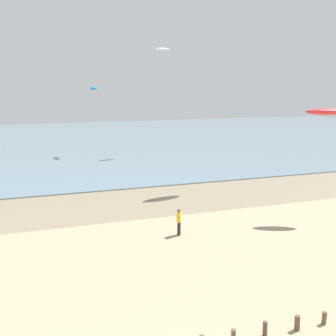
{
  "coord_description": "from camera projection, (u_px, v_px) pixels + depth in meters",
  "views": [
    {
      "loc": [
        -4.15,
        -8.81,
        9.23
      ],
      "look_at": [
        3.21,
        12.1,
        4.83
      ],
      "focal_mm": 44.58,
      "sensor_mm": 36.0,
      "label": 1
    }
  ],
  "objects": [
    {
      "name": "kite_aloft_0",
      "position": [
        94.0,
        88.0,
        54.29
      ],
      "size": [
        0.9,
        2.59,
        0.56
      ],
      "primitive_type": "ellipsoid",
      "rotation": [
        0.18,
        0.0,
        4.72
      ],
      "color": "#2384D1"
    },
    {
      "name": "kite_aloft_3",
      "position": [
        327.0,
        112.0,
        28.44
      ],
      "size": [
        2.98,
        1.9,
        0.46
      ],
      "primitive_type": "ellipsoid",
      "rotation": [
        -0.01,
        0.0,
        5.9
      ],
      "color": "red"
    },
    {
      "name": "sea",
      "position": [
        49.0,
        142.0,
        68.54
      ],
      "size": [
        160.0,
        70.0,
        0.1
      ],
      "primitive_type": "cube",
      "color": "slate",
      "rests_on": "ground"
    },
    {
      "name": "person_mid_beach",
      "position": [
        179.0,
        221.0,
        25.98
      ],
      "size": [
        0.38,
        0.49,
        1.71
      ],
      "color": "#232328",
      "rests_on": "ground"
    },
    {
      "name": "wet_sand_strip",
      "position": [
        84.0,
        207.0,
        32.15
      ],
      "size": [
        120.0,
        8.68,
        0.01
      ],
      "primitive_type": "cube",
      "color": "gray",
      "rests_on": "ground"
    },
    {
      "name": "kite_aloft_5",
      "position": [
        163.0,
        49.0,
        53.88
      ],
      "size": [
        2.45,
        1.48,
        0.47
      ],
      "primitive_type": "ellipsoid",
      "rotation": [
        0.14,
        0.0,
        3.46
      ],
      "color": "white"
    },
    {
      "name": "groyne_near",
      "position": [
        264.0,
        330.0,
        15.48
      ],
      "size": [
        16.0,
        0.34,
        0.68
      ],
      "color": "brown",
      "rests_on": "ground"
    }
  ]
}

